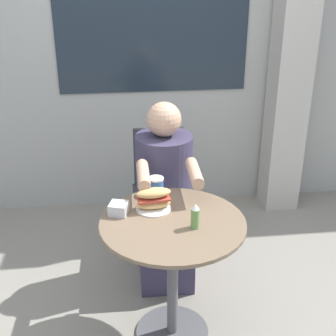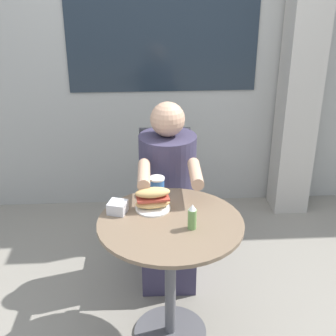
# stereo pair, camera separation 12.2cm
# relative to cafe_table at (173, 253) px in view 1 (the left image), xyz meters

# --- Properties ---
(ground_plane) EXTENTS (8.00, 8.00, 0.00)m
(ground_plane) POSITION_rel_cafe_table_xyz_m (0.00, 0.00, -0.54)
(ground_plane) COLOR gray
(storefront_wall) EXTENTS (8.00, 0.09, 2.80)m
(storefront_wall) POSITION_rel_cafe_table_xyz_m (0.00, 1.60, 0.87)
(storefront_wall) COLOR #9E9E99
(storefront_wall) RESTS_ON ground_plane
(lattice_pillar) EXTENTS (0.27, 0.27, 2.40)m
(lattice_pillar) POSITION_rel_cafe_table_xyz_m (1.08, 1.41, 0.66)
(lattice_pillar) COLOR #B2ADA3
(lattice_pillar) RESTS_ON ground_plane
(cafe_table) EXTENTS (0.74, 0.74, 0.73)m
(cafe_table) POSITION_rel_cafe_table_xyz_m (0.00, 0.00, 0.00)
(cafe_table) COLOR brown
(cafe_table) RESTS_ON ground_plane
(diner_chair) EXTENTS (0.39, 0.39, 0.87)m
(diner_chair) POSITION_rel_cafe_table_xyz_m (0.02, 0.91, -0.01)
(diner_chair) COLOR #333338
(diner_chair) RESTS_ON ground_plane
(seated_diner) EXTENTS (0.36, 0.63, 1.17)m
(seated_diner) POSITION_rel_cafe_table_xyz_m (0.02, 0.56, -0.03)
(seated_diner) COLOR #38334C
(seated_diner) RESTS_ON ground_plane
(sandwich_on_plate) EXTENTS (0.19, 0.18, 0.12)m
(sandwich_on_plate) POSITION_rel_cafe_table_xyz_m (-0.08, 0.14, 0.25)
(sandwich_on_plate) COLOR white
(sandwich_on_plate) RESTS_ON cafe_table
(drink_cup) EXTENTS (0.09, 0.09, 0.10)m
(drink_cup) POSITION_rel_cafe_table_xyz_m (-0.06, 0.30, 0.24)
(drink_cup) COLOR #336BB7
(drink_cup) RESTS_ON cafe_table
(napkin_box) EXTENTS (0.11, 0.11, 0.06)m
(napkin_box) POSITION_rel_cafe_table_xyz_m (-0.27, 0.11, 0.22)
(napkin_box) COLOR silver
(napkin_box) RESTS_ON cafe_table
(condiment_bottle) EXTENTS (0.04, 0.04, 0.13)m
(condiment_bottle) POSITION_rel_cafe_table_xyz_m (0.10, -0.07, 0.26)
(condiment_bottle) COLOR #66934C
(condiment_bottle) RESTS_ON cafe_table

